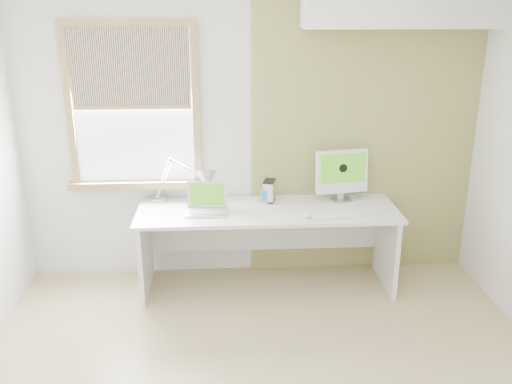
{
  "coord_description": "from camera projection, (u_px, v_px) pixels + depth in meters",
  "views": [
    {
      "loc": [
        -0.24,
        -3.01,
        2.41
      ],
      "look_at": [
        0.0,
        1.05,
        1.0
      ],
      "focal_mm": 39.17,
      "sensor_mm": 36.0,
      "label": 1
    }
  ],
  "objects": [
    {
      "name": "window",
      "position": [
        133.0,
        108.0,
        4.7
      ],
      "size": [
        1.2,
        0.14,
        1.42
      ],
      "color": "olive",
      "rests_on": "room"
    },
    {
      "name": "phone_dock",
      "position": [
        264.0,
        199.0,
        4.83
      ],
      "size": [
        0.08,
        0.08,
        0.13
      ],
      "color": "#B3B6B8",
      "rests_on": "desk"
    },
    {
      "name": "desk_lamp",
      "position": [
        197.0,
        182.0,
        4.75
      ],
      "size": [
        0.65,
        0.42,
        0.39
      ],
      "color": "#B3B6B8",
      "rests_on": "desk"
    },
    {
      "name": "external_drive",
      "position": [
        269.0,
        191.0,
        4.88
      ],
      "size": [
        0.13,
        0.17,
        0.19
      ],
      "color": "#B3B6B8",
      "rests_on": "desk"
    },
    {
      "name": "keyboard",
      "position": [
        337.0,
        215.0,
        4.55
      ],
      "size": [
        0.45,
        0.19,
        0.02
      ],
      "color": "white",
      "rests_on": "desk"
    },
    {
      "name": "room",
      "position": [
        267.0,
        202.0,
        3.22
      ],
      "size": [
        4.04,
        3.54,
        2.64
      ],
      "color": "tan",
      "rests_on": "ground"
    },
    {
      "name": "laptop",
      "position": [
        207.0,
        204.0,
        4.66
      ],
      "size": [
        0.35,
        0.28,
        0.23
      ],
      "color": "#B3B6B8",
      "rests_on": "desk"
    },
    {
      "name": "desk",
      "position": [
        267.0,
        228.0,
        4.84
      ],
      "size": [
        2.2,
        0.7,
        0.73
      ],
      "color": "silver",
      "rests_on": "room"
    },
    {
      "name": "mouse",
      "position": [
        307.0,
        216.0,
        4.53
      ],
      "size": [
        0.08,
        0.11,
        0.03
      ],
      "primitive_type": "ellipsoid",
      "rotation": [
        0.0,
        0.0,
        -0.28
      ],
      "color": "white",
      "rests_on": "desk"
    },
    {
      "name": "imac",
      "position": [
        342.0,
        173.0,
        4.85
      ],
      "size": [
        0.47,
        0.18,
        0.45
      ],
      "color": "#B3B6B8",
      "rests_on": "desk"
    },
    {
      "name": "soffit",
      "position": [
        404.0,
        0.0,
        4.41
      ],
      "size": [
        1.6,
        0.4,
        0.42
      ],
      "primitive_type": "cube",
      "color": "white",
      "rests_on": "room"
    },
    {
      "name": "accent_wall",
      "position": [
        364.0,
        132.0,
        4.92
      ],
      "size": [
        2.0,
        0.02,
        2.6
      ],
      "primitive_type": "cube",
      "color": "#9A944F",
      "rests_on": "room"
    }
  ]
}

